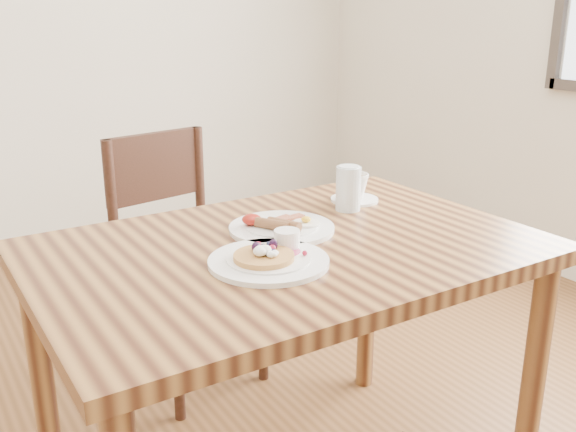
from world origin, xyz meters
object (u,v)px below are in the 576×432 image
at_px(teacup_saucer, 355,189).
at_px(water_glass, 348,189).
at_px(chair_far, 180,247).
at_px(pancake_plate, 270,257).
at_px(dining_table, 288,281).
at_px(breakfast_plate, 280,227).

relative_size(teacup_saucer, water_glass, 1.13).
distance_m(teacup_saucer, water_glass, 0.10).
bearing_deg(chair_far, water_glass, 102.86).
bearing_deg(pancake_plate, water_glass, 30.17).
relative_size(dining_table, chair_far, 1.36).
bearing_deg(breakfast_plate, chair_far, 90.39).
relative_size(dining_table, breakfast_plate, 4.44).
bearing_deg(dining_table, pancake_plate, -140.21).
xyz_separation_m(chair_far, teacup_saucer, (0.33, -0.56, 0.29)).
xyz_separation_m(chair_far, pancake_plate, (-0.13, -0.84, 0.27)).
relative_size(dining_table, pancake_plate, 4.44).
bearing_deg(water_glass, dining_table, -153.72).
xyz_separation_m(dining_table, teacup_saucer, (0.36, 0.20, 0.14)).
xyz_separation_m(pancake_plate, breakfast_plate, (0.13, 0.17, -0.00)).
bearing_deg(breakfast_plate, pancake_plate, -127.80).
bearing_deg(dining_table, teacup_saucer, 29.39).
xyz_separation_m(chair_far, water_glass, (0.26, -0.62, 0.32)).
relative_size(pancake_plate, teacup_saucer, 1.93).
bearing_deg(teacup_saucer, chair_far, 120.73).
relative_size(dining_table, teacup_saucer, 8.57).
distance_m(dining_table, teacup_saucer, 0.43).
height_order(pancake_plate, water_glass, water_glass).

